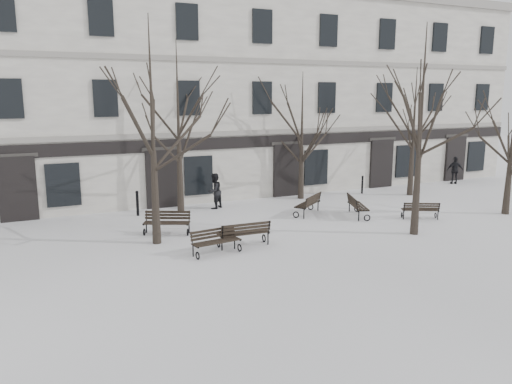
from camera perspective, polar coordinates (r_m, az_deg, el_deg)
ground at (r=19.55m, az=5.32°, el=-5.53°), size 100.00×100.00×0.00m
building at (r=30.65m, az=-6.82°, el=10.90°), size 40.40×10.20×11.40m
tree_1 at (r=18.70m, az=-11.86°, el=9.83°), size 5.87×5.87×8.38m
tree_2 at (r=20.61m, az=18.44°, el=9.38°), size 5.78×5.78×8.26m
tree_4 at (r=23.68m, az=-8.92°, el=9.64°), size 5.64×5.64×8.05m
tree_5 at (r=26.79m, az=5.29°, el=8.12°), size 4.72×4.72×6.74m
tree_6 at (r=28.96m, az=17.65°, el=8.23°), size 4.92×4.92×7.03m
bench_0 at (r=17.82m, az=-4.63°, el=-5.55°), size 1.83×0.88×0.89m
bench_1 at (r=18.56m, az=-1.36°, el=-4.69°), size 1.96×0.77×0.97m
bench_2 at (r=23.84m, az=18.27°, el=-1.92°), size 1.68×1.25×0.81m
bench_3 at (r=20.55m, az=-10.15°, el=-3.37°), size 1.93×1.39×0.93m
bench_4 at (r=23.63m, az=6.06°, el=-1.31°), size 1.92×1.72×0.97m
bench_5 at (r=23.59m, az=11.44°, el=-1.50°), size 1.35×2.01×0.96m
bollard_a at (r=23.88m, az=-13.40°, el=-1.16°), size 0.15×0.15×1.19m
bollard_b at (r=29.11m, az=12.05°, el=0.91°), size 0.13×0.13×1.03m
pedestrian_b at (r=24.93m, az=-4.73°, el=-1.88°), size 1.08×1.02×1.76m
pedestrian_c at (r=34.06m, az=21.69°, el=0.87°), size 1.10×0.83×1.74m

